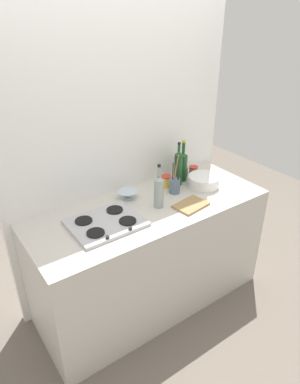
{
  "coord_description": "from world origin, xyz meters",
  "views": [
    {
      "loc": [
        -1.26,
        -1.79,
        2.21
      ],
      "look_at": [
        0.0,
        0.0,
        1.02
      ],
      "focal_mm": 32.82,
      "sensor_mm": 36.0,
      "label": 1
    }
  ],
  "objects_px": {
    "condiment_jar_front": "(193,171)",
    "stovetop_hob": "(106,223)",
    "condiment_jar_spare": "(184,171)",
    "utensil_crock": "(175,184)",
    "plate_stack": "(203,181)",
    "wine_bottle_mid_right": "(178,168)",
    "wine_bottle_leftmost": "(159,191)",
    "cutting_board": "(191,205)",
    "condiment_jar_rear": "(166,181)",
    "wine_bottle_mid_left": "(183,166)",
    "mixing_bowl": "(128,194)"
  },
  "relations": [
    {
      "from": "condiment_jar_front",
      "to": "stovetop_hob",
      "type": "bearing_deg",
      "value": -166.17
    },
    {
      "from": "condiment_jar_front",
      "to": "condiment_jar_spare",
      "type": "height_order",
      "value": "condiment_jar_spare"
    },
    {
      "from": "stovetop_hob",
      "to": "utensil_crock",
      "type": "xyz_separation_m",
      "value": [
        0.66,
        0.09,
        0.06
      ]
    },
    {
      "from": "plate_stack",
      "to": "wine_bottle_mid_right",
      "type": "distance_m",
      "value": 0.23
    },
    {
      "from": "wine_bottle_leftmost",
      "to": "cutting_board",
      "type": "distance_m",
      "value": 0.26
    },
    {
      "from": "wine_bottle_leftmost",
      "to": "cutting_board",
      "type": "bearing_deg",
      "value": -34.35
    },
    {
      "from": "plate_stack",
      "to": "cutting_board",
      "type": "distance_m",
      "value": 0.35
    },
    {
      "from": "condiment_jar_rear",
      "to": "wine_bottle_leftmost",
      "type": "bearing_deg",
      "value": -137.59
    },
    {
      "from": "utensil_crock",
      "to": "condiment_jar_spare",
      "type": "xyz_separation_m",
      "value": [
        0.25,
        0.19,
        -0.02
      ]
    },
    {
      "from": "wine_bottle_mid_left",
      "to": "stovetop_hob",
      "type": "bearing_deg",
      "value": -165.37
    },
    {
      "from": "wine_bottle_mid_right",
      "to": "utensil_crock",
      "type": "distance_m",
      "value": 0.16
    },
    {
      "from": "wine_bottle_mid_right",
      "to": "condiment_jar_front",
      "type": "distance_m",
      "value": 0.25
    },
    {
      "from": "plate_stack",
      "to": "wine_bottle_leftmost",
      "type": "xyz_separation_m",
      "value": [
        -0.49,
        -0.05,
        0.08
      ]
    },
    {
      "from": "wine_bottle_mid_right",
      "to": "stovetop_hob",
      "type": "bearing_deg",
      "value": -166.61
    },
    {
      "from": "utensil_crock",
      "to": "wine_bottle_mid_left",
      "type": "bearing_deg",
      "value": 35.36
    },
    {
      "from": "stovetop_hob",
      "to": "wine_bottle_mid_right",
      "type": "xyz_separation_m",
      "value": [
        0.76,
        0.18,
        0.13
      ]
    },
    {
      "from": "wine_bottle_mid_right",
      "to": "cutting_board",
      "type": "distance_m",
      "value": 0.38
    },
    {
      "from": "mixing_bowl",
      "to": "stovetop_hob",
      "type": "bearing_deg",
      "value": -145.02
    },
    {
      "from": "mixing_bowl",
      "to": "condiment_jar_spare",
      "type": "xyz_separation_m",
      "value": [
        0.6,
        0.06,
        0.01
      ]
    },
    {
      "from": "stovetop_hob",
      "to": "mixing_bowl",
      "type": "height_order",
      "value": "mixing_bowl"
    },
    {
      "from": "plate_stack",
      "to": "mixing_bowl",
      "type": "bearing_deg",
      "value": 163.5
    },
    {
      "from": "utensil_crock",
      "to": "condiment_jar_rear",
      "type": "xyz_separation_m",
      "value": [
        0.0,
        0.11,
        -0.02
      ]
    },
    {
      "from": "plate_stack",
      "to": "condiment_jar_spare",
      "type": "relative_size",
      "value": 2.81
    },
    {
      "from": "condiment_jar_spare",
      "to": "wine_bottle_leftmost",
      "type": "bearing_deg",
      "value": -149.15
    },
    {
      "from": "utensil_crock",
      "to": "condiment_jar_front",
      "type": "height_order",
      "value": "utensil_crock"
    },
    {
      "from": "wine_bottle_mid_left",
      "to": "cutting_board",
      "type": "height_order",
      "value": "wine_bottle_mid_left"
    },
    {
      "from": "wine_bottle_leftmost",
      "to": "condiment_jar_spare",
      "type": "relative_size",
      "value": 3.62
    },
    {
      "from": "wine_bottle_mid_left",
      "to": "cutting_board",
      "type": "bearing_deg",
      "value": -121.23
    },
    {
      "from": "cutting_board",
      "to": "condiment_jar_rear",
      "type": "bearing_deg",
      "value": 83.52
    },
    {
      "from": "plate_stack",
      "to": "stovetop_hob",
      "type": "bearing_deg",
      "value": -177.65
    },
    {
      "from": "condiment_jar_rear",
      "to": "wine_bottle_mid_left",
      "type": "bearing_deg",
      "value": 6.56
    },
    {
      "from": "stovetop_hob",
      "to": "wine_bottle_mid_left",
      "type": "height_order",
      "value": "wine_bottle_mid_left"
    },
    {
      "from": "wine_bottle_mid_right",
      "to": "condiment_jar_front",
      "type": "height_order",
      "value": "wine_bottle_mid_right"
    },
    {
      "from": "cutting_board",
      "to": "condiment_jar_spare",
      "type": "bearing_deg",
      "value": 55.58
    },
    {
      "from": "wine_bottle_leftmost",
      "to": "condiment_jar_spare",
      "type": "xyz_separation_m",
      "value": [
        0.48,
        0.29,
        -0.08
      ]
    },
    {
      "from": "stovetop_hob",
      "to": "condiment_jar_rear",
      "type": "distance_m",
      "value": 0.69
    },
    {
      "from": "wine_bottle_leftmost",
      "to": "wine_bottle_mid_left",
      "type": "relative_size",
      "value": 0.95
    },
    {
      "from": "wine_bottle_leftmost",
      "to": "condiment_jar_front",
      "type": "relative_size",
      "value": 4.32
    },
    {
      "from": "wine_bottle_mid_left",
      "to": "condiment_jar_rear",
      "type": "relative_size",
      "value": 3.53
    },
    {
      "from": "condiment_jar_spare",
      "to": "cutting_board",
      "type": "relative_size",
      "value": 0.38
    },
    {
      "from": "wine_bottle_leftmost",
      "to": "wine_bottle_mid_right",
      "type": "distance_m",
      "value": 0.39
    },
    {
      "from": "stovetop_hob",
      "to": "condiment_jar_spare",
      "type": "distance_m",
      "value": 0.95
    },
    {
      "from": "condiment_jar_rear",
      "to": "wine_bottle_mid_right",
      "type": "bearing_deg",
      "value": -9.31
    },
    {
      "from": "plate_stack",
      "to": "condiment_jar_spare",
      "type": "xyz_separation_m",
      "value": [
        -0.0,
        0.24,
        0.0
      ]
    },
    {
      "from": "wine_bottle_leftmost",
      "to": "mixing_bowl",
      "type": "xyz_separation_m",
      "value": [
        -0.12,
        0.23,
        -0.09
      ]
    },
    {
      "from": "condiment_jar_rear",
      "to": "cutting_board",
      "type": "bearing_deg",
      "value": -96.48
    },
    {
      "from": "wine_bottle_leftmost",
      "to": "condiment_jar_spare",
      "type": "height_order",
      "value": "wine_bottle_leftmost"
    },
    {
      "from": "wine_bottle_mid_right",
      "to": "mixing_bowl",
      "type": "bearing_deg",
      "value": 175.7
    },
    {
      "from": "mixing_bowl",
      "to": "condiment_jar_rear",
      "type": "xyz_separation_m",
      "value": [
        0.35,
        -0.02,
        0.02
      ]
    },
    {
      "from": "wine_bottle_mid_left",
      "to": "condiment_jar_rear",
      "type": "xyz_separation_m",
      "value": [
        -0.18,
        -0.02,
        -0.08
      ]
    }
  ]
}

